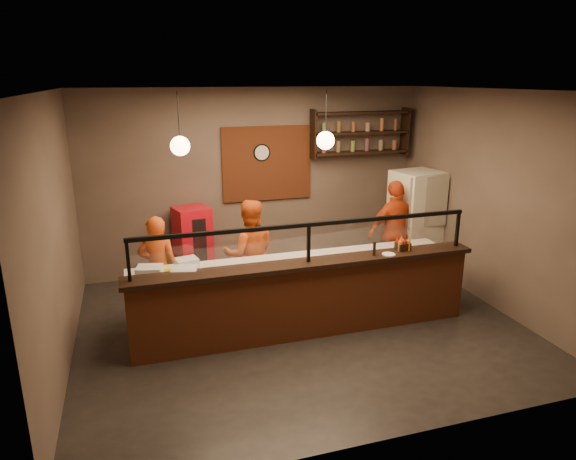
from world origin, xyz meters
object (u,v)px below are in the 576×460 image
object	(u,v)px
pizza_dough	(319,261)
red_cooler	(193,244)
cook_mid	(250,254)
pepper_mill	(374,249)
fridge	(415,222)
cook_left	(159,269)
wall_clock	(262,153)
cook_right	(395,232)
condiment_caddy	(403,246)

from	to	relation	value
pizza_dough	red_cooler	bearing A→B (deg)	125.73
cook_mid	pepper_mill	distance (m)	1.89
fridge	pepper_mill	distance (m)	2.43
cook_mid	red_cooler	distance (m)	1.47
cook_left	pepper_mill	size ratio (longest dim) A/B	8.25
wall_clock	pepper_mill	world-z (taller)	wall_clock
cook_mid	pizza_dough	distance (m)	1.13
wall_clock	cook_right	size ratio (longest dim) A/B	0.17
wall_clock	cook_mid	size ratio (longest dim) A/B	0.18
wall_clock	cook_left	size ratio (longest dim) A/B	0.20
cook_right	red_cooler	world-z (taller)	cook_right
cook_right	red_cooler	bearing A→B (deg)	-23.63
red_cooler	pepper_mill	xyz separation A→B (m)	(2.12, -2.48, 0.51)
wall_clock	fridge	xyz separation A→B (m)	(2.50, -1.04, -1.19)
condiment_caddy	wall_clock	bearing A→B (deg)	115.82
red_cooler	condiment_caddy	bearing A→B (deg)	-56.84
cook_mid	cook_left	bearing A→B (deg)	8.78
fridge	pizza_dough	bearing A→B (deg)	-159.24
fridge	condiment_caddy	world-z (taller)	fridge
cook_left	red_cooler	xyz separation A→B (m)	(0.65, 1.34, -0.13)
wall_clock	condiment_caddy	world-z (taller)	wall_clock
cook_right	cook_mid	bearing A→B (deg)	-0.12
cook_mid	pizza_dough	bearing A→B (deg)	142.43
cook_left	pepper_mill	world-z (taller)	cook_left
wall_clock	cook_left	xyz separation A→B (m)	(-1.94, -1.65, -1.33)
cook_mid	red_cooler	size ratio (longest dim) A/B	1.29
red_cooler	pizza_dough	xyz separation A→B (m)	(1.49, -2.08, 0.26)
wall_clock	fridge	distance (m)	2.96
pizza_dough	cook_right	bearing A→B (deg)	31.30
cook_left	fridge	size ratio (longest dim) A/B	0.85
condiment_caddy	pepper_mill	size ratio (longest dim) A/B	1.00
fridge	pepper_mill	size ratio (longest dim) A/B	9.74
red_cooler	pepper_mill	bearing A→B (deg)	-63.66
cook_left	pizza_dough	bearing A→B (deg)	177.60
cook_mid	cook_right	world-z (taller)	cook_right
wall_clock	red_cooler	bearing A→B (deg)	-166.56
cook_right	pizza_dough	distance (m)	2.05
cook_left	cook_right	distance (m)	3.91
wall_clock	pepper_mill	distance (m)	3.06
pepper_mill	pizza_dough	bearing A→B (deg)	147.66
cook_mid	pizza_dough	xyz separation A→B (m)	(0.81, -0.79, 0.08)
cook_right	pizza_dough	xyz separation A→B (m)	(-1.75, -1.07, 0.04)
red_cooler	pizza_dough	distance (m)	2.57
pepper_mill	red_cooler	bearing A→B (deg)	130.64
cook_mid	pepper_mill	bearing A→B (deg)	147.12
cook_right	condiment_caddy	xyz separation A→B (m)	(-0.64, -1.38, 0.24)
pizza_dough	pepper_mill	size ratio (longest dim) A/B	2.63
cook_left	red_cooler	bearing A→B (deg)	-99.19
cook_right	red_cooler	xyz separation A→B (m)	(-3.25, 1.01, -0.23)
cook_left	wall_clock	bearing A→B (deg)	-123.12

